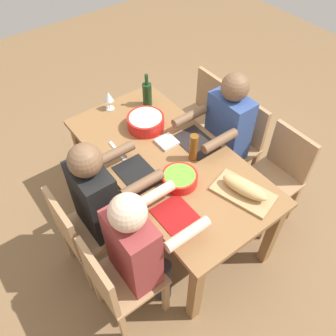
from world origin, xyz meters
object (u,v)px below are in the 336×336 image
object	(u,v)px
serving_bowl_pasta	(146,121)
cutting_board	(243,193)
diner_near_right	(139,247)
dining_table	(168,166)
diner_near_center	(101,199)
beer_bottle	(194,148)
chair_far_center	(237,141)
wine_glass	(109,97)
chair_near_center	(82,230)
chair_far_left	(202,114)
chair_far_right	(278,173)
chair_near_right	(117,281)
wine_bottle	(147,94)
napkin_stack	(167,142)
bread_loaf	(245,188)
diner_far_center	(224,131)
serving_bowl_salad	(180,178)

from	to	relation	value
serving_bowl_pasta	cutting_board	xyz separation A→B (m)	(0.93, 0.13, -0.05)
diner_near_right	dining_table	bearing A→B (deg)	129.21
diner_near_center	beer_bottle	size ratio (longest dim) A/B	5.45
diner_near_center	chair_far_center	size ratio (longest dim) A/B	1.41
wine_glass	chair_near_center	bearing A→B (deg)	-43.48
chair_far_left	chair_far_right	distance (m)	0.92
chair_near_right	wine_bottle	bearing A→B (deg)	137.09
chair_near_right	chair_far_right	bearing A→B (deg)	90.00
diner_near_right	napkin_stack	world-z (taller)	diner_near_right
bread_loaf	wine_glass	size ratio (longest dim) A/B	1.93
dining_table	serving_bowl_pasta	distance (m)	0.41
chair_near_center	cutting_board	world-z (taller)	chair_near_center
dining_table	beer_bottle	xyz separation A→B (m)	(0.11, 0.14, 0.20)
chair_near_center	beer_bottle	world-z (taller)	beer_bottle
diner_far_center	chair_far_center	bearing A→B (deg)	90.00
serving_bowl_salad	cutting_board	xyz separation A→B (m)	(0.33, 0.27, -0.03)
chair_far_left	diner_far_center	world-z (taller)	diner_far_center
chair_far_left	chair_near_center	distance (m)	1.56
wine_bottle	wine_glass	size ratio (longest dim) A/B	1.75
serving_bowl_pasta	beer_bottle	bearing A→B (deg)	8.79
dining_table	diner_near_center	distance (m)	0.56
chair_near_right	bread_loaf	xyz separation A→B (m)	(0.10, 0.94, 0.32)
chair_far_left	chair_near_center	bearing A→B (deg)	-72.91
dining_table	napkin_stack	distance (m)	0.19
diner_near_center	diner_far_center	size ratio (longest dim) A/B	1.00
serving_bowl_salad	wine_bottle	distance (m)	0.89
chair_far_right	beer_bottle	distance (m)	0.79
diner_near_center	serving_bowl_pasta	distance (m)	0.73
diner_near_center	cutting_board	bearing A→B (deg)	53.45
beer_bottle	chair_far_left	bearing A→B (deg)	133.33
chair_far_right	serving_bowl_pasta	distance (m)	1.12
chair_near_center	napkin_stack	world-z (taller)	chair_near_center
wine_glass	diner_far_center	bearing A→B (deg)	39.15
bread_loaf	wine_glass	world-z (taller)	wine_glass
wine_glass	chair_near_right	bearing A→B (deg)	-30.37
diner_far_center	beer_bottle	xyz separation A→B (m)	(0.11, -0.42, 0.15)
serving_bowl_salad	chair_far_left	bearing A→B (deg)	129.98
diner_far_center	bread_loaf	bearing A→B (deg)	-33.04
dining_table	bread_loaf	xyz separation A→B (m)	(0.56, 0.20, 0.16)
bread_loaf	beer_bottle	world-z (taller)	beer_bottle
cutting_board	bread_loaf	world-z (taller)	bread_loaf
chair_far_center	diner_far_center	world-z (taller)	diner_far_center
wine_glass	chair_far_center	bearing A→B (deg)	46.71
chair_far_center	serving_bowl_salad	size ratio (longest dim) A/B	3.49
diner_far_center	serving_bowl_salad	size ratio (longest dim) A/B	4.92
chair_far_left	serving_bowl_salad	distance (m)	1.12
chair_far_center	serving_bowl_pasta	bearing A→B (deg)	-118.52
chair_far_left	cutting_board	world-z (taller)	chair_far_left
serving_bowl_salad	napkin_stack	distance (m)	0.40
bread_loaf	wine_bottle	xyz separation A→B (m)	(-1.16, 0.04, 0.04)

